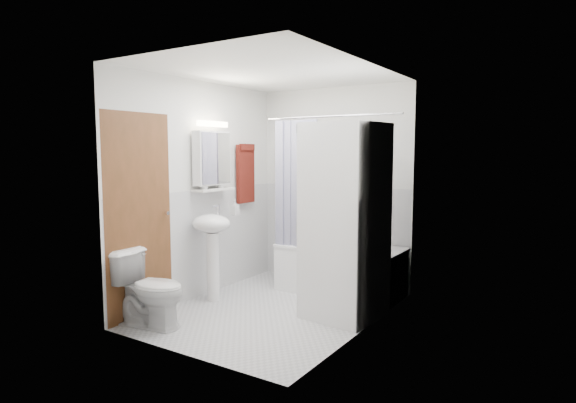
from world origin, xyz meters
The scene contains 20 objects.
floor centered at (0.00, 0.00, 0.00)m, with size 2.60×2.60×0.00m, color silver.
room_walls centered at (0.00, 0.00, 1.49)m, with size 2.60×2.60×2.60m.
wainscot centered at (0.00, 0.29, 0.60)m, with size 1.98×2.58×2.58m.
door centered at (-0.95, -0.55, 1.00)m, with size 0.05×2.00×2.00m.
bathtub centered at (0.29, 0.92, 0.30)m, with size 1.42×0.67×0.54m.
tub_spout centered at (0.49, 1.25, 0.86)m, with size 0.04×0.04×0.12m, color silver.
curtain_rod centered at (0.29, 0.64, 2.00)m, with size 0.02×0.02×1.60m, color silver.
shower_curtain centered at (-0.13, 0.64, 1.25)m, with size 0.55×0.02×1.45m.
sink centered at (-0.75, -0.10, 0.70)m, with size 0.44×0.37×1.04m.
medicine_cabinet centered at (-0.90, 0.10, 1.57)m, with size 0.13×0.50×0.71m.
shelf centered at (-0.89, 0.10, 1.20)m, with size 0.18×0.54×0.03m, color silver.
shower_caddy centered at (0.54, 1.24, 1.15)m, with size 0.22×0.06×0.02m, color silver.
towel centered at (-0.94, 0.75, 1.37)m, with size 0.07×0.30×0.74m.
washer_dryer centered at (0.68, 0.23, 0.95)m, with size 0.74×0.73×1.90m.
toilet centered at (-0.72, -1.00, 0.35)m, with size 0.40×0.71×0.70m, color white.
soap_pump centered at (-0.71, 0.25, 0.95)m, with size 0.08×0.17×0.08m, color gray.
shelf_bottle centered at (-0.89, -0.05, 1.25)m, with size 0.07×0.18×0.07m, color gray.
shelf_cup centered at (-0.89, 0.22, 1.26)m, with size 0.10×0.09×0.10m, color gray.
shampoo_a centered at (0.35, 1.24, 1.23)m, with size 0.13×0.17×0.13m, color gray.
shampoo_b centered at (0.47, 1.24, 1.20)m, with size 0.08×0.21×0.08m, color #2842A1.
Camera 1 is at (2.72, -3.98, 1.62)m, focal length 30.00 mm.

